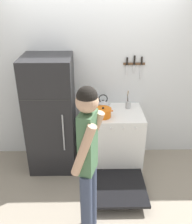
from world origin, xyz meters
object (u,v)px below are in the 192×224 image
object	(u,v)px
refrigerator	(51,115)
utensil_jar	(128,104)
stove_range	(114,140)
person	(88,159)
dutch_oven_pot	(103,113)
tea_kettle	(103,104)

from	to	relation	value
refrigerator	utensil_jar	size ratio (longest dim) A/B	6.09
stove_range	person	distance (m)	1.34
refrigerator	person	bearing A→B (deg)	-65.94
utensil_jar	person	distance (m)	1.46
stove_range	dutch_oven_pot	world-z (taller)	dutch_oven_pot
refrigerator	dutch_oven_pot	world-z (taller)	refrigerator
stove_range	person	xyz separation A→B (m)	(-0.37, -1.17, 0.54)
stove_range	utensil_jar	xyz separation A→B (m)	(0.20, 0.18, 0.51)
utensil_jar	tea_kettle	bearing A→B (deg)	-178.77
refrigerator	person	xyz separation A→B (m)	(0.54, -1.22, 0.14)
stove_range	dutch_oven_pot	xyz separation A→B (m)	(-0.18, -0.09, 0.50)
dutch_oven_pot	person	world-z (taller)	person
dutch_oven_pot	person	size ratio (longest dim) A/B	0.16
tea_kettle	person	xyz separation A→B (m)	(-0.20, -1.34, 0.04)
tea_kettle	person	world-z (taller)	person
dutch_oven_pot	person	distance (m)	1.09
utensil_jar	person	size ratio (longest dim) A/B	0.16
person	stove_range	bearing A→B (deg)	-0.51
tea_kettle	utensil_jar	distance (m)	0.36
refrigerator	stove_range	bearing A→B (deg)	-3.02
dutch_oven_pot	tea_kettle	distance (m)	0.26
stove_range	person	bearing A→B (deg)	-107.52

